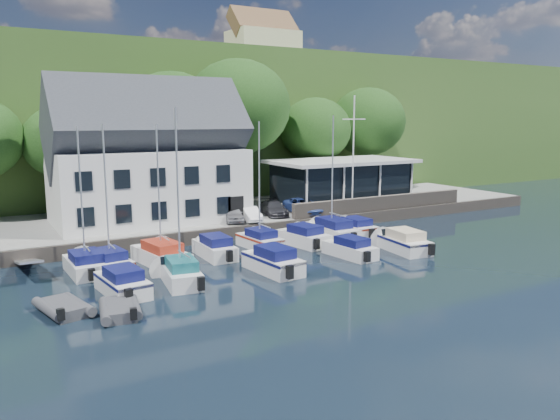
# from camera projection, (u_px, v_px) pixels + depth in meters

# --- Properties ---
(ground) EXTENTS (180.00, 180.00, 0.00)m
(ground) POSITION_uv_depth(u_px,v_px,m) (350.00, 271.00, 32.11)
(ground) COLOR black
(ground) RESTS_ON ground
(quay) EXTENTS (60.00, 13.00, 1.00)m
(quay) POSITION_uv_depth(u_px,v_px,m) (227.00, 217.00, 47.00)
(quay) COLOR gray
(quay) RESTS_ON ground
(quay_face) EXTENTS (60.00, 0.30, 1.00)m
(quay_face) POSITION_uv_depth(u_px,v_px,m) (262.00, 230.00, 41.44)
(quay_face) COLOR #5A5148
(quay_face) RESTS_ON ground
(hillside) EXTENTS (160.00, 75.00, 16.00)m
(hillside) POSITION_uv_depth(u_px,v_px,m) (107.00, 124.00, 83.82)
(hillside) COLOR #2F4F1D
(hillside) RESTS_ON ground
(field_patch) EXTENTS (50.00, 30.00, 0.30)m
(field_patch) POSITION_uv_depth(u_px,v_px,m) (142.00, 75.00, 93.22)
(field_patch) COLOR olive
(field_patch) RESTS_ON hillside
(farmhouse) EXTENTS (10.40, 7.00, 8.20)m
(farmhouse) POSITION_uv_depth(u_px,v_px,m) (263.00, 44.00, 84.01)
(farmhouse) COLOR beige
(farmhouse) RESTS_ON hillside
(harbor_building) EXTENTS (14.40, 8.20, 8.70)m
(harbor_building) POSITION_uv_depth(u_px,v_px,m) (148.00, 165.00, 41.91)
(harbor_building) COLOR silver
(harbor_building) RESTS_ON quay
(club_pavilion) EXTENTS (13.20, 7.20, 4.10)m
(club_pavilion) POSITION_uv_depth(u_px,v_px,m) (341.00, 182.00, 50.68)
(club_pavilion) COLOR black
(club_pavilion) RESTS_ON quay
(seawall) EXTENTS (18.00, 0.50, 1.20)m
(seawall) POSITION_uv_depth(u_px,v_px,m) (382.00, 203.00, 47.47)
(seawall) COLOR #5A5148
(seawall) RESTS_ON quay
(gangway) EXTENTS (1.20, 6.00, 1.40)m
(gangway) POSITION_uv_depth(u_px,v_px,m) (28.00, 273.00, 31.73)
(gangway) COLOR silver
(gangway) RESTS_ON ground
(car_silver) EXTENTS (2.31, 3.74, 1.19)m
(car_silver) POSITION_uv_depth(u_px,v_px,m) (233.00, 214.00, 42.09)
(car_silver) COLOR #A9AAAE
(car_silver) RESTS_ON quay
(car_white) EXTENTS (1.74, 3.49, 1.10)m
(car_white) POSITION_uv_depth(u_px,v_px,m) (250.00, 214.00, 42.37)
(car_white) COLOR white
(car_white) RESTS_ON quay
(car_dgrey) EXTENTS (2.48, 4.31, 1.18)m
(car_dgrey) POSITION_uv_depth(u_px,v_px,m) (274.00, 208.00, 44.81)
(car_dgrey) COLOR #2D2D32
(car_dgrey) RESTS_ON quay
(car_blue) EXTENTS (2.05, 4.16, 1.37)m
(car_blue) POSITION_uv_depth(u_px,v_px,m) (303.00, 205.00, 45.60)
(car_blue) COLOR #324B98
(car_blue) RESTS_ON quay
(flagpole) EXTENTS (2.34, 0.20, 9.75)m
(flagpole) POSITION_uv_depth(u_px,v_px,m) (353.00, 154.00, 45.95)
(flagpole) COLOR silver
(flagpole) RESTS_ON quay
(tree_1) EXTENTS (6.51, 6.51, 8.90)m
(tree_1) POSITION_uv_depth(u_px,v_px,m) (64.00, 161.00, 44.35)
(tree_1) COLOR black
(tree_1) RESTS_ON quay
(tree_2) EXTENTS (8.71, 8.71, 11.90)m
(tree_2) POSITION_uv_depth(u_px,v_px,m) (173.00, 141.00, 47.69)
(tree_2) COLOR black
(tree_2) RESTS_ON quay
(tree_3) EXTENTS (9.71, 9.71, 13.28)m
(tree_3) POSITION_uv_depth(u_px,v_px,m) (238.00, 132.00, 50.67)
(tree_3) COLOR black
(tree_3) RESTS_ON quay
(tree_4) EXTENTS (7.30, 7.30, 9.97)m
(tree_4) POSITION_uv_depth(u_px,v_px,m) (315.00, 147.00, 56.07)
(tree_4) COLOR black
(tree_4) RESTS_ON quay
(tree_5) EXTENTS (8.16, 8.16, 11.15)m
(tree_5) POSITION_uv_depth(u_px,v_px,m) (367.00, 139.00, 59.41)
(tree_5) COLOR black
(tree_5) RESTS_ON quay
(boat_r1_0) EXTENTS (2.21, 5.73, 8.34)m
(boat_r1_0) POSITION_uv_depth(u_px,v_px,m) (82.00, 203.00, 30.92)
(boat_r1_0) COLOR silver
(boat_r1_0) RESTS_ON ground
(boat_r1_1) EXTENTS (2.52, 5.74, 8.29)m
(boat_r1_1) POSITION_uv_depth(u_px,v_px,m) (107.00, 202.00, 31.50)
(boat_r1_1) COLOR silver
(boat_r1_1) RESTS_ON ground
(boat_r1_2) EXTENTS (3.19, 7.08, 9.12)m
(boat_r1_2) POSITION_uv_depth(u_px,v_px,m) (159.00, 191.00, 32.89)
(boat_r1_2) COLOR silver
(boat_r1_2) RESTS_ON ground
(boat_r1_3) EXTENTS (1.98, 5.83, 1.47)m
(boat_r1_3) POSITION_uv_depth(u_px,v_px,m) (215.00, 246.00, 35.30)
(boat_r1_3) COLOR silver
(boat_r1_3) RESTS_ON ground
(boat_r1_4) EXTENTS (2.35, 5.55, 8.39)m
(boat_r1_4) POSITION_uv_depth(u_px,v_px,m) (259.00, 188.00, 37.14)
(boat_r1_4) COLOR silver
(boat_r1_4) RESTS_ON ground
(boat_r1_5) EXTENTS (2.93, 6.10, 1.49)m
(boat_r1_5) POSITION_uv_depth(u_px,v_px,m) (303.00, 235.00, 38.65)
(boat_r1_5) COLOR silver
(boat_r1_5) RESTS_ON ground
(boat_r1_6) EXTENTS (2.11, 7.08, 9.54)m
(boat_r1_6) POSITION_uv_depth(u_px,v_px,m) (332.00, 175.00, 40.01)
(boat_r1_6) COLOR silver
(boat_r1_6) RESTS_ON ground
(boat_r1_7) EXTENTS (2.05, 5.51, 1.37)m
(boat_r1_7) POSITION_uv_depth(u_px,v_px,m) (355.00, 226.00, 41.99)
(boat_r1_7) COLOR silver
(boat_r1_7) RESTS_ON ground
(boat_r2_0) EXTENTS (2.50, 5.71, 1.44)m
(boat_r2_0) POSITION_uv_depth(u_px,v_px,m) (122.00, 280.00, 27.89)
(boat_r2_0) COLOR silver
(boat_r2_0) RESTS_ON ground
(boat_r2_1) EXTENTS (2.65, 6.09, 8.90)m
(boat_r2_1) POSITION_uv_depth(u_px,v_px,m) (178.00, 203.00, 29.02)
(boat_r2_1) COLOR silver
(boat_r2_1) RESTS_ON ground
(boat_r2_2) EXTENTS (2.51, 6.15, 1.57)m
(boat_r2_2) POSITION_uv_depth(u_px,v_px,m) (273.00, 259.00, 31.85)
(boat_r2_2) COLOR silver
(boat_r2_2) RESTS_ON ground
(boat_r2_3) EXTENTS (2.38, 5.65, 1.35)m
(boat_r2_3) POSITION_uv_depth(u_px,v_px,m) (350.00, 247.00, 35.36)
(boat_r2_3) COLOR silver
(boat_r2_3) RESTS_ON ground
(boat_r2_4) EXTENTS (2.85, 6.53, 1.51)m
(boat_r2_4) POSITION_uv_depth(u_px,v_px,m) (403.00, 240.00, 36.91)
(boat_r2_4) COLOR silver
(boat_r2_4) RESTS_ON ground
(dinghy_0) EXTENTS (2.55, 3.50, 0.74)m
(dinghy_0) POSITION_uv_depth(u_px,v_px,m) (64.00, 306.00, 25.15)
(dinghy_0) COLOR #393A3F
(dinghy_0) RESTS_ON ground
(dinghy_1) EXTENTS (2.37, 3.37, 0.72)m
(dinghy_1) POSITION_uv_depth(u_px,v_px,m) (120.00, 307.00, 24.97)
(dinghy_1) COLOR #393A3F
(dinghy_1) RESTS_ON ground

